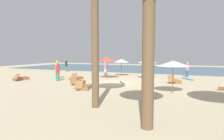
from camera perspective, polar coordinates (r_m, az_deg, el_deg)
ground_plane at (r=18.42m, az=1.17°, el=-3.60°), size 60.00×60.00×0.00m
ocean_water at (r=34.72m, az=11.38°, el=0.32°), size 48.00×16.00×0.06m
umbrella_0 at (r=13.95m, az=16.91°, el=1.78°), size 2.16×2.16×2.19m
umbrella_1 at (r=21.28m, az=10.00°, el=2.58°), size 1.95×1.95×2.12m
umbrella_2 at (r=21.23m, az=-1.36°, el=3.14°), size 2.14×2.14×2.30m
umbrella_3 at (r=23.52m, az=2.67°, el=2.66°), size 1.84×1.84×2.01m
lounger_1 at (r=19.13m, az=17.40°, el=-2.99°), size 1.23×1.73×0.74m
lounger_2 at (r=22.05m, az=-24.43°, el=-2.18°), size 0.98×1.76×0.72m
lounger_3 at (r=20.70m, az=-10.14°, el=-2.27°), size 0.91×1.74×0.73m
lounger_4 at (r=15.14m, az=-7.57°, el=-4.84°), size 1.05×1.79×0.68m
lounger_6 at (r=17.52m, az=-9.37°, el=-3.54°), size 0.84×1.70×0.75m
person_0 at (r=24.16m, az=20.49°, el=0.15°), size 0.40×0.40×1.69m
person_1 at (r=23.80m, az=-1.88°, el=0.73°), size 0.42×0.42×1.94m
person_2 at (r=29.97m, az=-12.79°, el=1.26°), size 0.42×0.42×1.77m
person_3 at (r=14.18m, az=10.09°, el=-2.50°), size 0.37×0.37×1.80m
person_4 at (r=20.20m, az=-15.11°, el=-0.55°), size 0.52×0.52×1.73m
person_5 at (r=22.01m, az=-15.25°, el=0.16°), size 0.51×0.51×1.93m
dog at (r=17.43m, az=3.15°, el=-3.55°), size 0.63×0.57×0.31m
surfboard at (r=22.33m, az=20.53°, el=-2.34°), size 1.65×2.18×0.07m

